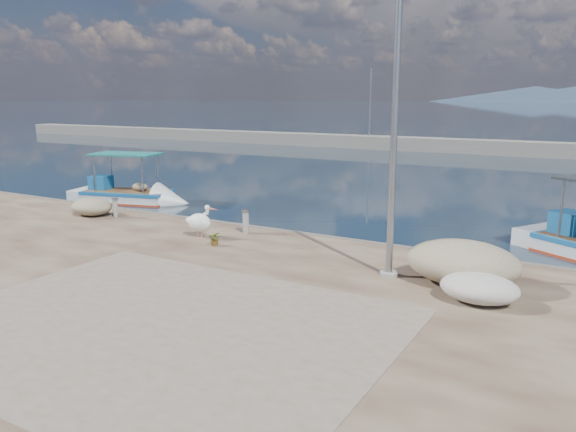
# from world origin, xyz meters

# --- Properties ---
(ground) EXTENTS (1400.00, 1400.00, 0.00)m
(ground) POSITION_xyz_m (0.00, 0.00, 0.00)
(ground) COLOR #162635
(ground) RESTS_ON ground
(quay_patch) EXTENTS (9.00, 7.00, 0.01)m
(quay_patch) POSITION_xyz_m (1.00, -3.00, 0.50)
(quay_patch) COLOR gray
(quay_patch) RESTS_ON quay
(breakwater) EXTENTS (120.00, 2.20, 7.50)m
(breakwater) POSITION_xyz_m (-0.00, 40.00, 0.60)
(breakwater) COLOR gray
(breakwater) RESTS_ON ground
(boat_left) EXTENTS (5.82, 3.18, 2.66)m
(boat_left) POSITION_xyz_m (-11.23, 8.09, 0.21)
(boat_left) COLOR white
(boat_left) RESTS_ON ground
(pelican) EXTENTS (1.11, 0.65, 1.06)m
(pelican) POSITION_xyz_m (-2.65, 2.88, 1.00)
(pelican) COLOR tan
(pelican) RESTS_ON quay
(lamp_post) EXTENTS (0.44, 0.96, 7.00)m
(lamp_post) POSITION_xyz_m (3.82, 2.19, 3.80)
(lamp_post) COLOR gray
(lamp_post) RESTS_ON quay
(bollard_near) EXTENTS (0.26, 0.26, 0.79)m
(bollard_near) POSITION_xyz_m (-1.74, 4.07, 0.93)
(bollard_near) COLOR gray
(bollard_near) RESTS_ON quay
(bollard_far) EXTENTS (0.23, 0.23, 0.70)m
(bollard_far) POSITION_xyz_m (-7.26, 3.71, 0.88)
(bollard_far) COLOR gray
(bollard_far) RESTS_ON quay
(potted_plant) EXTENTS (0.48, 0.45, 0.43)m
(potted_plant) POSITION_xyz_m (-1.64, 2.32, 0.71)
(potted_plant) COLOR #33722D
(potted_plant) RESTS_ON quay
(net_pile_c) EXTENTS (2.66, 1.90, 1.04)m
(net_pile_c) POSITION_xyz_m (5.51, 2.44, 1.02)
(net_pile_c) COLOR #C4B591
(net_pile_c) RESTS_ON quay
(net_pile_d) EXTENTS (1.67, 1.25, 0.63)m
(net_pile_d) POSITION_xyz_m (6.13, 1.41, 0.81)
(net_pile_d) COLOR silver
(net_pile_d) RESTS_ON quay
(net_pile_b) EXTENTS (1.63, 1.27, 0.63)m
(net_pile_b) POSITION_xyz_m (-8.30, 3.53, 0.82)
(net_pile_b) COLOR #C4B591
(net_pile_b) RESTS_ON quay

